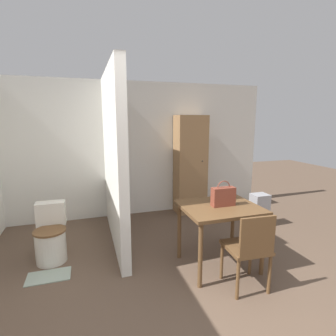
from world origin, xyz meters
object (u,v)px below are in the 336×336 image
Objects in this scene: wooden_cabinet at (190,165)px; space_heater at (259,210)px; dining_table at (220,214)px; toilet at (51,237)px; handbag at (223,196)px; wooden_chair at (249,247)px.

wooden_cabinet is 1.50m from space_heater.
wooden_cabinet is at bearing 78.03° from dining_table.
toilet reaches higher than space_heater.
wooden_chair is at bearing -85.82° from handbag.
dining_table is 0.56m from wooden_chair.
dining_table is 2.94× the size of handbag.
space_heater is (1.24, 0.92, -0.62)m from handbag.
dining_table is 1.63× the size of space_heater.
handbag reaches higher than wooden_chair.
toilet is at bearing 158.24° from dining_table.
wooden_cabinet is (0.38, 1.95, 0.04)m from handbag.
handbag is at bearing -100.90° from wooden_cabinet.
wooden_chair is at bearing -97.82° from wooden_cabinet.
toilet is at bearing 158.35° from handbag.
space_heater is at bearing 1.93° from toilet.
handbag is at bearing -15.34° from dining_table.
dining_table is 2.19m from toilet.
space_heater is at bearing 36.63° from handbag.
dining_table reaches higher than space_heater.
wooden_cabinet is 3.36× the size of space_heater.
wooden_chair is at bearing -82.00° from dining_table.
wooden_chair is (0.07, -0.52, -0.19)m from dining_table.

